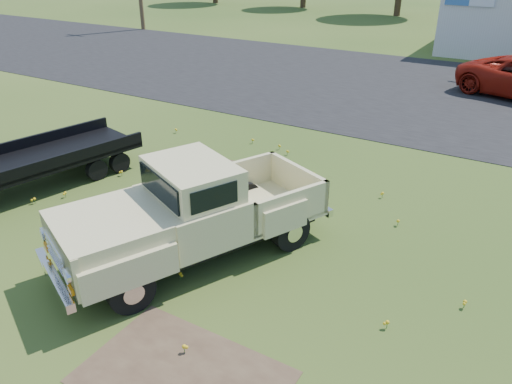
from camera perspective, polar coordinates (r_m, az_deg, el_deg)
ground at (r=10.53m, az=-4.61°, el=-6.90°), size 140.00×140.00×0.00m
asphalt_lot at (r=23.42m, az=17.34°, el=11.06°), size 90.00×14.00×0.02m
dirt_patch_a at (r=7.99m, az=-8.35°, el=-20.20°), size 3.00×2.00×0.01m
dirt_patch_b at (r=14.05m, az=-3.12°, el=2.19°), size 2.20×1.60×0.01m
vintage_pickup_truck at (r=9.95m, az=-7.06°, el=-2.17°), size 4.42×6.13×2.08m
flatbed_trailer at (r=14.28m, az=-24.05°, el=3.74°), size 3.28×6.19×1.61m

